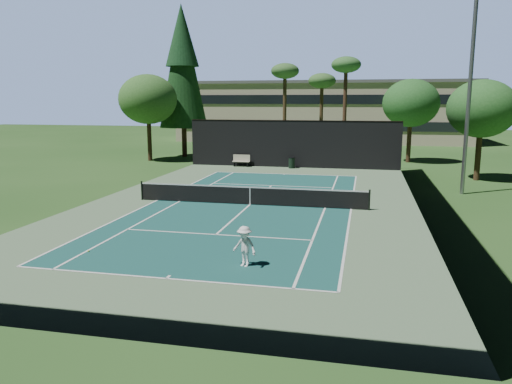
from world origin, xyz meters
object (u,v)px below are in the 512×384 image
tennis_net (250,195)px  tennis_ball_b (200,190)px  tennis_ball_c (255,190)px  tennis_ball_d (198,188)px  park_bench (241,160)px  tennis_ball_a (89,251)px  trash_bin (292,163)px  player (245,246)px

tennis_net → tennis_ball_b: bearing=137.9°
tennis_net → tennis_ball_c: bearing=98.8°
tennis_ball_d → park_bench: bearing=89.6°
tennis_ball_b → park_bench: (-0.22, 11.87, 0.51)m
tennis_ball_a → tennis_net: bearing=67.7°
tennis_net → park_bench: size_ratio=8.60×
tennis_net → tennis_ball_b: (-4.21, 3.80, -0.52)m
tennis_ball_d → trash_bin: (4.54, 11.12, 0.44)m
tennis_ball_a → tennis_ball_c: 14.58m
tennis_ball_d → trash_bin: trash_bin is taller
tennis_net → tennis_ball_d: size_ratio=165.16×
tennis_ball_a → tennis_ball_b: size_ratio=1.07×
tennis_ball_b → tennis_net: bearing=-42.1°
tennis_net → tennis_ball_a: size_ratio=175.12×
tennis_ball_b → trash_bin: bearing=70.0°
tennis_ball_a → park_bench: bearing=90.9°
tennis_ball_a → tennis_ball_d: size_ratio=0.94×
tennis_net → tennis_ball_b: tennis_net is taller
tennis_ball_c → park_bench: park_bench is taller
tennis_net → tennis_ball_c: size_ratio=194.05×
tennis_ball_d → trash_bin: size_ratio=0.08×
tennis_ball_c → tennis_net: bearing=-81.2°
player → park_bench: (-6.59, 25.79, -0.17)m
trash_bin → tennis_ball_d: bearing=-112.2°
tennis_ball_c → trash_bin: size_ratio=0.07×
player → park_bench: player is taller
park_bench → tennis_ball_b: bearing=-89.0°
player → tennis_ball_b: 15.33m
player → tennis_ball_a: (-6.18, 0.34, -0.68)m
tennis_ball_a → tennis_ball_b: bearing=90.8°
player → trash_bin: bearing=116.6°
tennis_ball_a → trash_bin: (4.05, 25.23, 0.44)m
park_bench → trash_bin: bearing=-2.9°
trash_bin → tennis_ball_a: bearing=-99.1°
tennis_ball_a → trash_bin: 25.55m
tennis_ball_a → tennis_ball_b: 13.59m
tennis_ball_a → player: bearing=-3.1°
player → tennis_ball_c: bearing=122.9°
tennis_ball_a → tennis_ball_d: (-0.49, 14.10, 0.00)m
tennis_net → player: size_ratio=9.01×
trash_bin → player: bearing=-85.2°
tennis_ball_a → tennis_ball_c: bearing=76.8°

